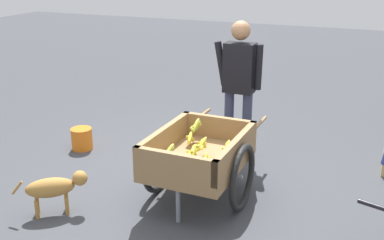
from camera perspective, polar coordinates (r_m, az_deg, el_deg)
The scene contains 5 objects.
ground_plane at distance 5.05m, azimuth -0.51°, elevation -7.54°, with size 24.00×24.00×0.00m, color #3D3F44.
fruit_cart at distance 4.55m, azimuth 0.86°, elevation -4.59°, with size 1.67×0.95×0.73m.
vendor_person at distance 5.40m, azimuth 5.69°, elevation 5.04°, with size 0.21×0.57×1.60m.
dog at distance 4.55m, azimuth -16.18°, elevation -7.75°, with size 0.46×0.55×0.40m.
plastic_bucket at distance 5.99m, azimuth -13.10°, elevation -2.21°, with size 0.26×0.26×0.26m, color orange.
Camera 1 is at (4.14, 1.77, 2.28)m, focal length 44.38 mm.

